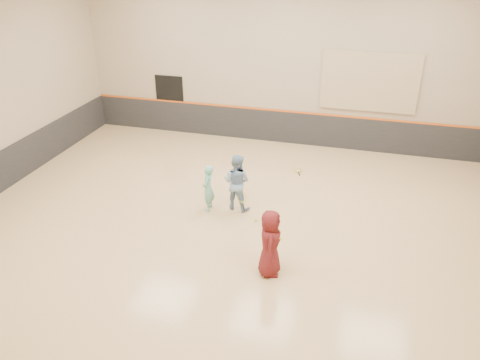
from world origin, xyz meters
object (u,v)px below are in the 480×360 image
(girl, at_px, (208,188))
(young_man, at_px, (270,243))
(spare_racket, at_px, (298,170))
(instructor, at_px, (237,182))

(girl, relative_size, young_man, 0.84)
(girl, bearing_deg, spare_racket, 143.09)
(girl, distance_m, spare_racket, 3.76)
(girl, relative_size, instructor, 0.83)
(instructor, bearing_deg, young_man, 129.97)
(instructor, relative_size, young_man, 1.01)
(instructor, distance_m, spare_racket, 3.18)
(young_man, bearing_deg, spare_racket, -8.66)
(girl, height_order, spare_racket, girl)
(instructor, bearing_deg, girl, 32.39)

